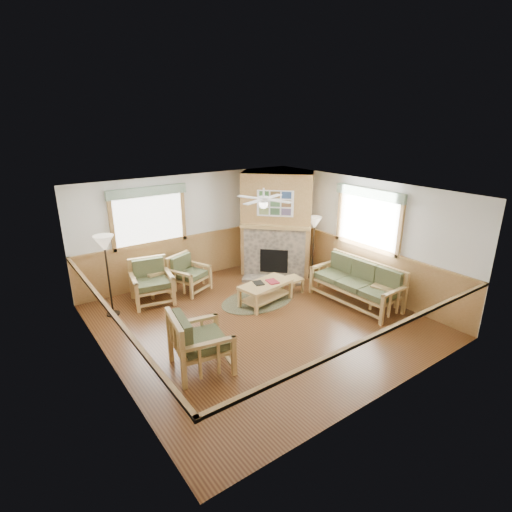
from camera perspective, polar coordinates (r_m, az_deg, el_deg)
floor at (r=8.44m, az=0.56°, el=-9.24°), size 6.00×6.00×0.01m
ceiling at (r=7.54m, az=0.63°, el=9.15°), size 6.00×6.00×0.01m
wall_back at (r=10.35m, az=-9.27°, el=4.04°), size 6.00×0.02×2.70m
wall_front at (r=5.94m, az=18.12°, el=-8.54°), size 6.00×0.02×2.70m
wall_left at (r=6.70m, az=-20.71°, el=-5.59°), size 0.02×6.00×2.70m
wall_right at (r=9.87m, az=14.82°, el=2.91°), size 0.02×6.00×2.70m
wainscot at (r=8.19m, az=0.58°, el=-5.82°), size 6.00×6.00×1.10m
fireplace at (r=10.64m, az=3.01°, el=4.69°), size 3.11×3.11×2.70m
window_back at (r=9.65m, az=-15.46°, el=9.68°), size 1.90×0.16×1.50m
window_right at (r=9.47m, az=16.20°, el=9.44°), size 0.16×1.90×1.50m
ceiling_fan at (r=7.96m, az=1.11°, el=9.39°), size 1.59×1.59×0.36m
sofa at (r=9.28m, az=14.07°, el=-3.82°), size 2.10×0.93×0.95m
armchair_back_left at (r=9.35m, az=-14.68°, el=-3.65°), size 1.00×1.00×0.97m
armchair_back_right at (r=9.77m, az=-9.52°, el=-2.54°), size 1.02×1.02×0.87m
armchair_left at (r=6.82m, az=-7.90°, el=-11.92°), size 1.06×1.06×1.02m
coffee_table at (r=9.09m, az=1.39°, el=-5.29°), size 1.32×0.82×0.49m
end_table_chairs at (r=9.83m, az=-14.14°, el=-3.55°), size 0.62×0.60×0.62m
end_table_sofa at (r=9.25m, az=17.84°, el=-5.58°), size 0.62×0.61×0.57m
footstool at (r=9.71m, az=5.22°, el=-4.12°), size 0.44×0.44×0.36m
braided_rug at (r=9.29m, az=0.25°, el=-6.36°), size 2.23×2.23×0.01m
floor_lamp_left at (r=8.86m, az=-20.34°, el=-2.71°), size 0.44×0.44×1.78m
floor_lamp_right at (r=10.45m, az=8.18°, el=1.22°), size 0.50×0.50×1.64m
book_red at (r=9.03m, az=2.36°, el=-3.57°), size 0.27×0.33×0.03m
book_dark at (r=8.95m, az=0.37°, el=-3.80°), size 0.27×0.31×0.02m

